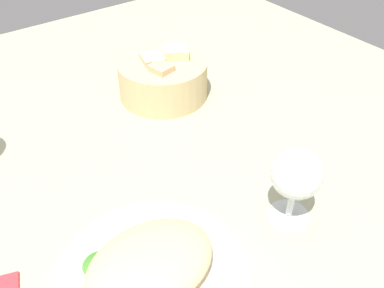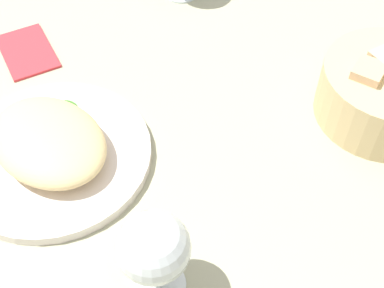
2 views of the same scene
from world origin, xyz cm
name	(u,v)px [view 2 (image 2 of 2)]	position (x,y,z in cm)	size (l,w,h in cm)	color
ground_plane	(176,139)	(0.00, 0.00, -1.00)	(140.00, 140.00, 2.00)	#AEAD8B
plate	(53,155)	(-8.14, -13.36, 0.70)	(24.33, 24.33, 1.40)	white
omelette	(48,141)	(-8.14, -13.36, 3.50)	(16.24, 12.08, 4.20)	#EBCC8A
lettuce_garnish	(62,109)	(-12.61, -8.38, 1.93)	(4.34, 4.34, 1.06)	#428A2C
wine_glass_near	(154,250)	(13.30, -16.02, 7.70)	(7.05, 7.05, 11.73)	silver
folded_napkin	(27,50)	(-27.39, -3.97, 0.40)	(11.00, 7.00, 0.80)	#D5333B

